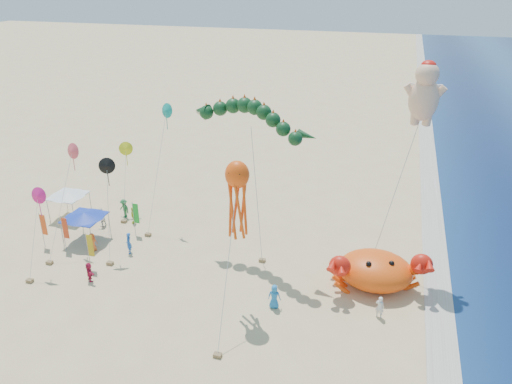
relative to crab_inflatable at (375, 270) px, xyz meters
The scene contains 11 objects.
ground 7.67m from the crab_inflatable, 167.03° to the right, with size 320.00×320.00×0.00m, color #D1B784.
foam_strip 5.16m from the crab_inflatable, 19.93° to the right, with size 320.00×320.00×0.00m, color silver.
crab_inflatable is the anchor object (origin of this frame).
dragon_kite 14.63m from the crab_inflatable, 167.71° to the left, with size 10.36×4.62×12.56m.
cherub_kite 13.35m from the crab_inflatable, 66.01° to the left, with size 3.69×2.51×16.16m.
octopus_kite 12.47m from the crab_inflatable, 153.35° to the right, with size 1.60×6.64×10.81m.
canopy_blue 24.76m from the crab_inflatable, behind, with size 3.40×3.40×2.71m.
canopy_white 29.05m from the crab_inflatable, behind, with size 3.27×3.27×2.71m.
feather_flags 23.93m from the crab_inflatable, behind, with size 7.05×6.03×3.20m.
beachgoers 19.19m from the crab_inflatable, behind, with size 26.34×11.42×1.86m.
small_kites 23.48m from the crab_inflatable, behind, with size 7.40×14.78×11.29m.
Camera 1 is at (7.49, -30.90, 22.10)m, focal length 35.00 mm.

